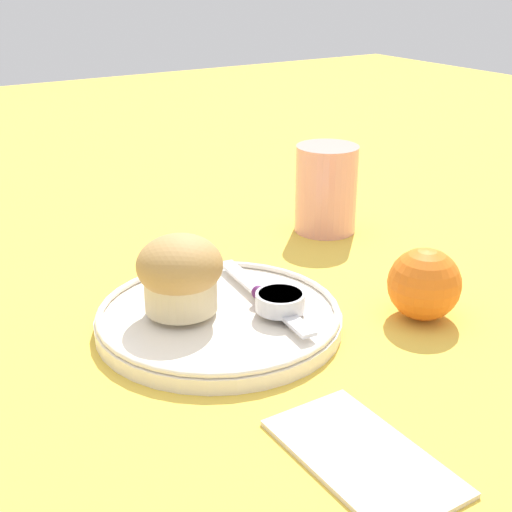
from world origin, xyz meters
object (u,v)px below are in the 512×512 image
muffin (180,273)px  butter_knife (263,295)px  juice_glass (326,189)px  orange_fruit (424,284)px

muffin → butter_knife: muffin is taller
muffin → juice_glass: bearing=116.7°
muffin → orange_fruit: bearing=63.0°
butter_knife → juice_glass: 0.25m
orange_fruit → juice_glass: (-0.24, 0.07, 0.02)m
orange_fruit → juice_glass: bearing=164.5°
orange_fruit → muffin: bearing=-117.0°
orange_fruit → juice_glass: juice_glass is taller
butter_knife → orange_fruit: orange_fruit is taller
orange_fruit → butter_knife: bearing=-123.6°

